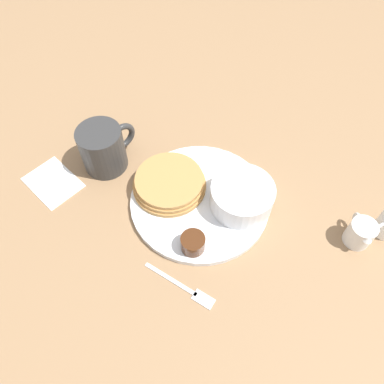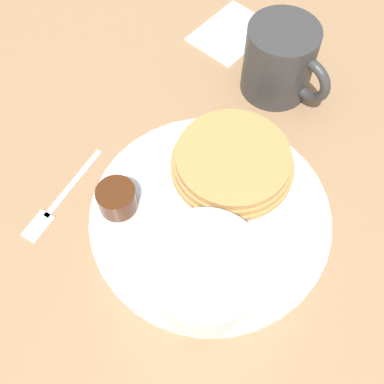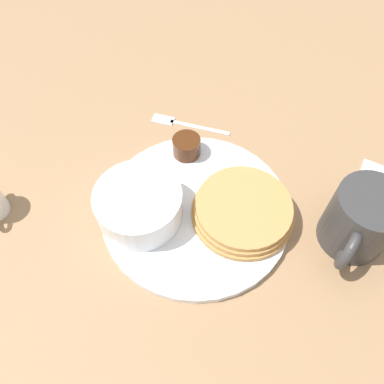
{
  "view_description": "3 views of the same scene",
  "coord_description": "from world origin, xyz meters",
  "px_view_note": "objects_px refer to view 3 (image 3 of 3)",
  "views": [
    {
      "loc": [
        -0.34,
        0.21,
        0.62
      ],
      "look_at": [
        -0.0,
        0.02,
        0.05
      ],
      "focal_mm": 35.0,
      "sensor_mm": 36.0,
      "label": 1
    },
    {
      "loc": [
        -0.15,
        -0.2,
        0.49
      ],
      "look_at": [
        -0.01,
        0.02,
        0.05
      ],
      "focal_mm": 45.0,
      "sensor_mm": 36.0,
      "label": 2
    },
    {
      "loc": [
        0.2,
        -0.2,
        0.47
      ],
      "look_at": [
        -0.01,
        -0.0,
        0.05
      ],
      "focal_mm": 35.0,
      "sensor_mm": 36.0,
      "label": 3
    }
  ],
  "objects_px": {
    "coffee_mug": "(360,221)",
    "fork": "(181,123)",
    "plate": "(196,210)",
    "bowl": "(139,204)"
  },
  "relations": [
    {
      "from": "coffee_mug",
      "to": "fork",
      "type": "xyz_separation_m",
      "value": [
        -0.32,
        -0.01,
        -0.05
      ]
    },
    {
      "from": "plate",
      "to": "coffee_mug",
      "type": "bearing_deg",
      "value": 34.1
    },
    {
      "from": "plate",
      "to": "bowl",
      "type": "xyz_separation_m",
      "value": [
        -0.05,
        -0.06,
        0.03
      ]
    },
    {
      "from": "plate",
      "to": "fork",
      "type": "xyz_separation_m",
      "value": [
        -0.14,
        0.11,
        -0.0
      ]
    },
    {
      "from": "plate",
      "to": "coffee_mug",
      "type": "height_order",
      "value": "coffee_mug"
    },
    {
      "from": "plate",
      "to": "bowl",
      "type": "relative_size",
      "value": 2.27
    },
    {
      "from": "bowl",
      "to": "fork",
      "type": "relative_size",
      "value": 0.94
    },
    {
      "from": "bowl",
      "to": "coffee_mug",
      "type": "distance_m",
      "value": 0.29
    },
    {
      "from": "coffee_mug",
      "to": "plate",
      "type": "bearing_deg",
      "value": -145.9
    },
    {
      "from": "plate",
      "to": "fork",
      "type": "relative_size",
      "value": 2.14
    }
  ]
}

